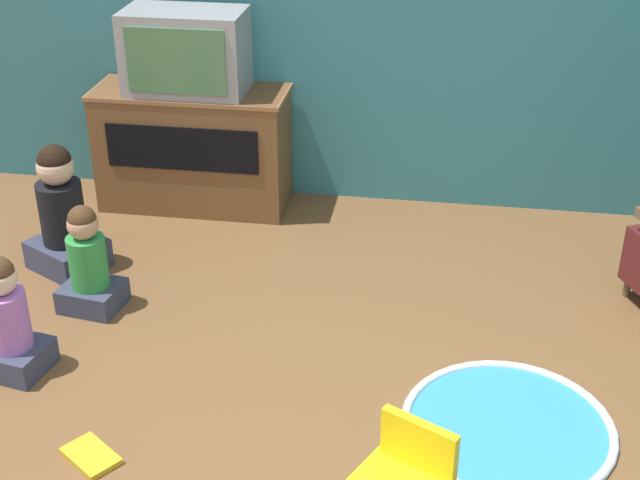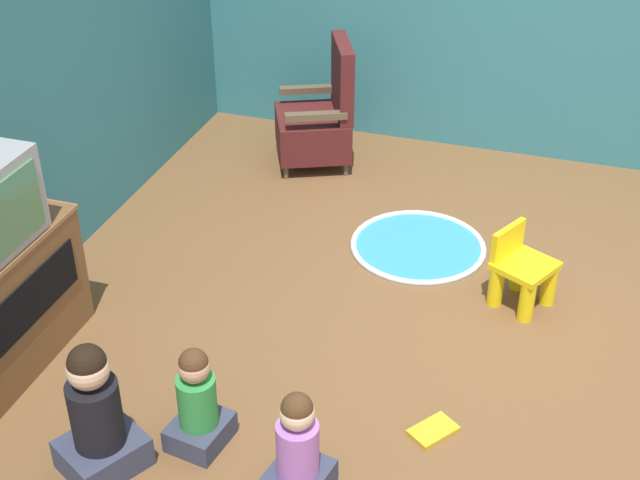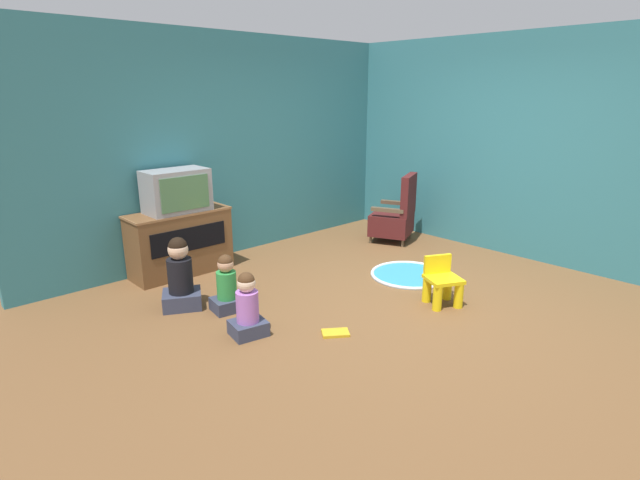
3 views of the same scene
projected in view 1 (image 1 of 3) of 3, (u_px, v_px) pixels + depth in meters
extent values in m
plane|color=brown|center=(353.00, 471.00, 3.44)|extent=(30.00, 30.00, 0.00)
cube|color=brown|center=(194.00, 148.00, 5.36)|extent=(1.12, 0.44, 0.73)
cube|color=#90603A|center=(190.00, 92.00, 5.19)|extent=(1.15, 0.45, 0.02)
cube|color=black|center=(182.00, 149.00, 5.12)|extent=(0.90, 0.01, 0.26)
cube|color=#939399|center=(186.00, 51.00, 5.06)|extent=(0.69, 0.39, 0.47)
cube|color=#47754C|center=(176.00, 61.00, 4.89)|extent=(0.56, 0.02, 0.37)
cylinder|color=brown|center=(627.00, 288.00, 4.54)|extent=(0.04, 0.04, 0.10)
cube|color=yellow|center=(419.00, 444.00, 3.02)|extent=(0.27, 0.16, 0.19)
cylinder|color=teal|center=(508.00, 427.00, 3.66)|extent=(0.88, 0.88, 0.01)
torus|color=silver|center=(508.00, 426.00, 3.66)|extent=(0.88, 0.88, 0.04)
cube|color=#33384C|center=(14.00, 357.00, 3.99)|extent=(0.34, 0.31, 0.13)
cylinder|color=#A566BF|center=(7.00, 320.00, 3.89)|extent=(0.19, 0.19, 0.27)
cube|color=#33384C|center=(93.00, 296.00, 4.45)|extent=(0.32, 0.29, 0.12)
cylinder|color=#2D8C3F|center=(88.00, 262.00, 4.36)|extent=(0.19, 0.19, 0.27)
sphere|color=tan|center=(83.00, 224.00, 4.26)|extent=(0.15, 0.15, 0.15)
sphere|color=#472D19|center=(82.00, 220.00, 4.25)|extent=(0.14, 0.14, 0.14)
cube|color=#33384C|center=(68.00, 254.00, 4.80)|extent=(0.47, 0.45, 0.16)
cylinder|color=black|center=(62.00, 213.00, 4.68)|extent=(0.24, 0.24, 0.34)
sphere|color=#D8AD8C|center=(55.00, 167.00, 4.56)|extent=(0.19, 0.19, 0.19)
sphere|color=black|center=(54.00, 161.00, 4.54)|extent=(0.18, 0.18, 0.18)
cube|color=gold|center=(91.00, 456.00, 3.50)|extent=(0.27, 0.25, 0.02)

